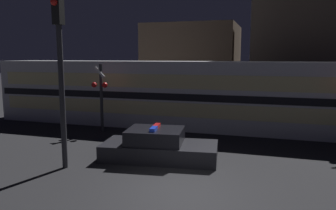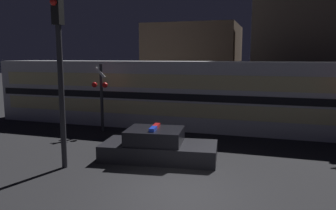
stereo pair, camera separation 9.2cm
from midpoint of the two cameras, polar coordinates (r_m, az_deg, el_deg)
The scene contains 7 objects.
ground_plane at distance 9.62m, azimuth 2.24°, elevation -15.28°, with size 120.00×120.00×0.00m, color black.
train at distance 18.33m, azimuth 1.18°, elevation 1.97°, with size 21.11×2.92×3.62m.
police_car at distance 12.52m, azimuth -1.53°, elevation -7.32°, with size 4.52×2.42×1.29m.
crossing_signal_far at distance 17.14m, azimuth -11.43°, elevation 1.99°, with size 0.88×0.38×3.50m.
traffic_light_corner at distance 11.67m, azimuth -18.08°, elevation 6.15°, with size 0.30×0.46×5.81m.
building_left at distance 27.60m, azimuth 4.68°, elevation 7.00°, with size 7.12×6.70×6.41m.
building_center at distance 25.96m, azimuth 26.33°, elevation 11.00°, with size 10.16×6.61×10.86m.
Camera 2 is at (2.36, -8.49, 3.86)m, focal length 35.00 mm.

